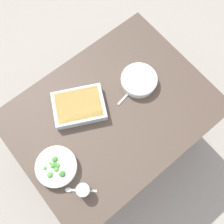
{
  "coord_description": "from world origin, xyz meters",
  "views": [
    {
      "loc": [
        -0.33,
        -0.4,
        2.24
      ],
      "look_at": [
        0.0,
        0.0,
        0.74
      ],
      "focal_mm": 42.64,
      "sensor_mm": 36.0,
      "label": 1
    }
  ],
  "objects": [
    {
      "name": "spoon_spare",
      "position": [
        -0.44,
        -0.23,
        0.74
      ],
      "size": [
        0.14,
        0.13,
        0.01
      ],
      "color": "silver",
      "rests_on": "dining_table"
    },
    {
      "name": "stew_bowl",
      "position": [
        0.25,
        0.05,
        0.77
      ],
      "size": [
        0.22,
        0.22,
        0.06
      ],
      "color": "white",
      "rests_on": "dining_table"
    },
    {
      "name": "ground_plane",
      "position": [
        0.0,
        0.0,
        0.0
      ],
      "size": [
        6.0,
        6.0,
        0.0
      ],
      "primitive_type": "plane",
      "color": "#9E9389"
    },
    {
      "name": "dining_table",
      "position": [
        0.0,
        0.0,
        0.65
      ],
      "size": [
        1.2,
        0.9,
        0.74
      ],
      "color": "#4C3D33",
      "rests_on": "ground_plane"
    },
    {
      "name": "spoon_by_broccoli",
      "position": [
        -0.4,
        -0.06,
        0.74
      ],
      "size": [
        0.18,
        0.04,
        0.01
      ],
      "color": "silver",
      "rests_on": "dining_table"
    },
    {
      "name": "baking_dish",
      "position": [
        -0.13,
        0.14,
        0.77
      ],
      "size": [
        0.37,
        0.33,
        0.06
      ],
      "color": "silver",
      "rests_on": "dining_table"
    },
    {
      "name": "spoon_by_stew",
      "position": [
        0.17,
        0.03,
        0.74
      ],
      "size": [
        0.18,
        0.05,
        0.01
      ],
      "color": "silver",
      "rests_on": "dining_table"
    },
    {
      "name": "drink_cup",
      "position": [
        -0.4,
        -0.25,
        0.78
      ],
      "size": [
        0.07,
        0.07,
        0.08
      ],
      "color": "#B2BCC6",
      "rests_on": "dining_table"
    },
    {
      "name": "broccoli_bowl",
      "position": [
        -0.44,
        -0.06,
        0.77
      ],
      "size": [
        0.23,
        0.23,
        0.07
      ],
      "color": "white",
      "rests_on": "dining_table"
    }
  ]
}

